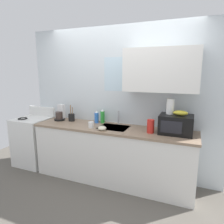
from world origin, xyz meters
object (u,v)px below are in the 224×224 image
(microwave, at_px, (176,124))
(cereal_canister, at_px, (151,126))
(stove_range, at_px, (34,141))
(banana_bunch, at_px, (181,113))
(dish_soap_bottle_green, at_px, (103,116))
(dish_soap_bottle_blue, at_px, (97,117))
(mug_white, at_px, (91,125))
(coffee_maker, at_px, (60,114))
(paper_towel_roll, at_px, (170,106))
(utensil_crock, at_px, (72,117))
(small_bowl, at_px, (102,128))

(microwave, relative_size, cereal_canister, 2.36)
(stove_range, distance_m, microwave, 2.67)
(banana_bunch, bearing_deg, dish_soap_bottle_green, 173.00)
(dish_soap_bottle_blue, bearing_deg, mug_white, -79.53)
(stove_range, bearing_deg, coffee_maker, 10.24)
(paper_towel_roll, height_order, dish_soap_bottle_green, paper_towel_roll)
(stove_range, height_order, coffee_maker, coffee_maker)
(dish_soap_bottle_green, xyz_separation_m, mug_white, (-0.04, -0.35, -0.07))
(cereal_canister, distance_m, mug_white, 0.93)
(paper_towel_roll, relative_size, mug_white, 2.32)
(dish_soap_bottle_green, bearing_deg, banana_bunch, -7.00)
(stove_range, relative_size, paper_towel_roll, 4.91)
(dish_soap_bottle_blue, distance_m, cereal_canister, 1.00)
(microwave, height_order, paper_towel_roll, paper_towel_roll)
(mug_white, bearing_deg, paper_towel_roll, 11.68)
(microwave, distance_m, utensil_crock, 1.79)
(banana_bunch, xyz_separation_m, mug_white, (-1.31, -0.19, -0.26))
(stove_range, relative_size, cereal_canister, 5.55)
(coffee_maker, relative_size, dish_soap_bottle_blue, 1.31)
(coffee_maker, bearing_deg, dish_soap_bottle_blue, 5.20)
(stove_range, height_order, dish_soap_bottle_green, dish_soap_bottle_green)
(coffee_maker, bearing_deg, dish_soap_bottle_green, 6.96)
(coffee_maker, relative_size, utensil_crock, 0.95)
(mug_white, distance_m, small_bowl, 0.23)
(microwave, height_order, mug_white, microwave)
(dish_soap_bottle_green, height_order, cereal_canister, dish_soap_bottle_green)
(dish_soap_bottle_blue, xyz_separation_m, mug_white, (0.06, -0.31, -0.05))
(stove_range, height_order, cereal_canister, cereal_canister)
(dish_soap_bottle_green, xyz_separation_m, utensil_crock, (-0.57, -0.09, -0.04))
(dish_soap_bottle_green, bearing_deg, coffee_maker, -173.04)
(paper_towel_roll, distance_m, small_bowl, 1.05)
(banana_bunch, xyz_separation_m, small_bowl, (-1.09, -0.25, -0.27))
(paper_towel_roll, height_order, cereal_canister, paper_towel_roll)
(paper_towel_roll, relative_size, dish_soap_bottle_green, 0.91)
(banana_bunch, height_order, small_bowl, banana_bunch)
(stove_range, bearing_deg, small_bowl, -7.42)
(stove_range, relative_size, coffee_maker, 3.86)
(stove_range, distance_m, banana_bunch, 2.76)
(microwave, height_order, utensil_crock, utensil_crock)
(microwave, relative_size, dish_soap_bottle_green, 1.91)
(coffee_maker, distance_m, cereal_canister, 1.69)
(banana_bunch, height_order, mug_white, banana_bunch)
(cereal_canister, bearing_deg, small_bowl, -167.92)
(banana_bunch, relative_size, small_bowl, 1.54)
(paper_towel_roll, xyz_separation_m, coffee_maker, (-1.92, 0.01, -0.28))
(paper_towel_roll, distance_m, cereal_canister, 0.40)
(microwave, xyz_separation_m, paper_towel_roll, (-0.10, 0.05, 0.24))
(cereal_canister, relative_size, utensil_crock, 0.66)
(microwave, distance_m, banana_bunch, 0.18)
(stove_range, xyz_separation_m, banana_bunch, (2.65, 0.05, 0.75))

